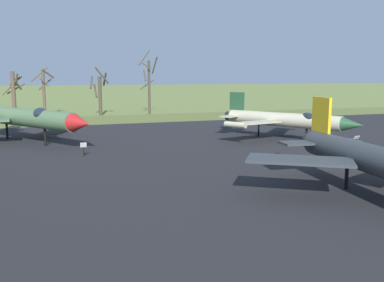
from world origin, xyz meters
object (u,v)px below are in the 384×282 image
at_px(jet_fighter_rear_center, 384,162).
at_px(jet_fighter_rear_right, 26,117).
at_px(info_placard_front_right, 356,141).
at_px(jet_fighter_front_right, 285,120).
at_px(info_placard_rear_right, 84,148).

xyz_separation_m(jet_fighter_rear_center, jet_fighter_rear_right, (-16.31, 25.80, 0.30)).
xyz_separation_m(info_placard_front_right, jet_fighter_rear_right, (-26.36, 12.58, 1.73)).
height_order(jet_fighter_rear_center, jet_fighter_rear_right, jet_fighter_rear_right).
relative_size(info_placard_front_right, jet_fighter_rear_center, 0.07).
relative_size(jet_fighter_front_right, jet_fighter_rear_right, 0.87).
xyz_separation_m(jet_fighter_front_right, info_placard_rear_right, (-19.09, -2.43, -1.28)).
bearing_deg(info_placard_front_right, info_placard_rear_right, 170.00).
distance_m(jet_fighter_rear_center, jet_fighter_rear_right, 30.53).
xyz_separation_m(jet_fighter_front_right, jet_fighter_rear_center, (-6.98, -19.56, 0.15)).
bearing_deg(jet_fighter_rear_right, info_placard_front_right, -25.51).
relative_size(jet_fighter_front_right, jet_fighter_rear_center, 0.90).
bearing_deg(jet_fighter_front_right, jet_fighter_rear_right, 164.99).
xyz_separation_m(jet_fighter_front_right, jet_fighter_rear_right, (-23.29, 6.24, 0.44)).
bearing_deg(info_placard_rear_right, jet_fighter_rear_right, 115.84).
bearing_deg(jet_fighter_front_right, info_placard_front_right, -64.17).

